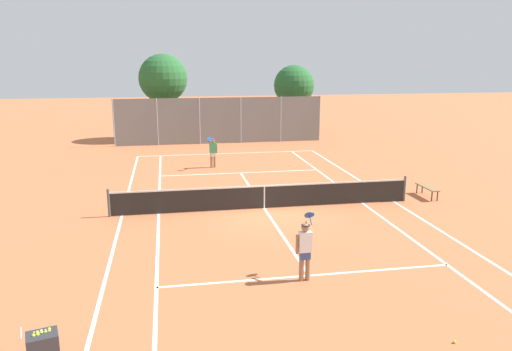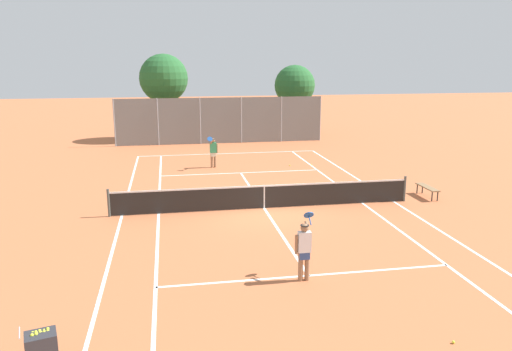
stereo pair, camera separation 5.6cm
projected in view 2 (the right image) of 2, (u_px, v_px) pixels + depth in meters
ground_plane at (264, 208)px, 19.82m from camera, size 120.00×120.00×0.00m
court_line_markings at (264, 208)px, 19.82m from camera, size 11.10×23.90×0.01m
tennis_net at (264, 196)px, 19.71m from camera, size 12.00×0.10×1.07m
ball_cart at (42, 349)px, 9.31m from camera, size 0.72×0.62×0.96m
player_near_side at (304, 248)px, 13.22m from camera, size 0.66×0.74×1.77m
player_far_left at (213, 151)px, 27.03m from camera, size 0.62×0.77×1.77m
loose_tennis_ball_0 at (311, 165)px, 27.76m from camera, size 0.07×0.07×0.07m
loose_tennis_ball_1 at (290, 165)px, 27.61m from camera, size 0.07×0.07×0.07m
loose_tennis_ball_2 at (453, 342)px, 10.43m from camera, size 0.07×0.07×0.07m
courtside_bench at (427, 188)px, 21.35m from camera, size 0.36×1.50×0.47m
back_fence at (221, 120)px, 34.64m from camera, size 14.43×0.08×3.20m
tree_behind_left at (163, 80)px, 35.78m from camera, size 3.47×3.47×6.15m
tree_behind_right at (295, 87)px, 38.65m from camera, size 3.12×3.12×5.33m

